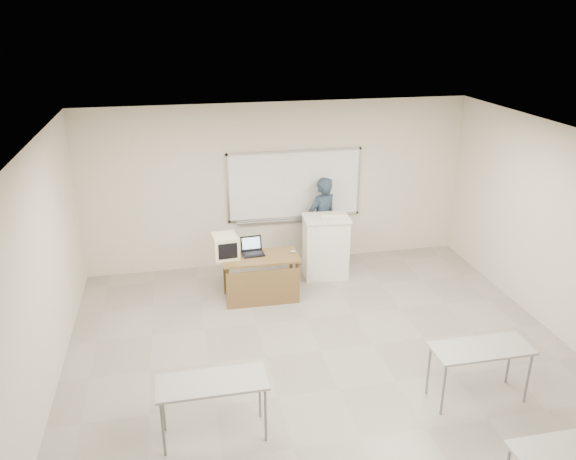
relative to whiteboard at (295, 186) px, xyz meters
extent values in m
cube|color=gray|center=(-0.30, -3.97, -1.49)|extent=(7.00, 8.00, 0.01)
cube|color=white|center=(0.00, 0.00, 0.02)|extent=(2.40, 0.03, 1.20)
cube|color=#B7BABC|center=(0.00, 0.00, 0.64)|extent=(2.48, 0.04, 0.04)
cube|color=#B7BABC|center=(0.00, 0.00, -0.60)|extent=(2.48, 0.04, 0.04)
cube|color=#B7BABC|center=(-1.22, 0.00, 0.02)|extent=(0.04, 0.04, 1.28)
cube|color=#B7BABC|center=(1.22, 0.00, 0.02)|extent=(0.04, 0.04, 1.28)
cube|color=#B7BABC|center=(0.00, -0.05, -0.64)|extent=(2.16, 0.07, 0.02)
cube|color=gray|center=(-1.90, -4.47, -0.77)|extent=(1.20, 0.50, 0.03)
cylinder|color=slate|center=(-2.45, -4.67, -1.13)|extent=(0.03, 0.03, 0.70)
cylinder|color=slate|center=(-1.35, -4.67, -1.13)|extent=(0.03, 0.03, 0.70)
cylinder|color=slate|center=(-2.45, -4.27, -1.13)|extent=(0.03, 0.03, 0.70)
cylinder|color=slate|center=(-1.35, -4.27, -1.13)|extent=(0.03, 0.03, 0.70)
cube|color=gray|center=(1.30, -4.47, -0.77)|extent=(1.20, 0.50, 0.03)
cylinder|color=slate|center=(0.75, -4.67, -1.13)|extent=(0.03, 0.03, 0.70)
cylinder|color=slate|center=(1.85, -4.67, -1.13)|extent=(0.03, 0.03, 0.70)
cylinder|color=slate|center=(0.75, -4.27, -1.13)|extent=(0.03, 0.03, 0.70)
cylinder|color=slate|center=(1.85, -4.27, -1.13)|extent=(0.03, 0.03, 0.70)
cube|color=brown|center=(-0.87, -1.37, -0.75)|extent=(1.25, 0.62, 0.04)
cube|color=brown|center=(-0.87, -1.66, -1.17)|extent=(1.18, 0.03, 0.63)
cylinder|color=#402E15|center=(-1.43, -1.62, -1.12)|extent=(0.06, 0.06, 0.71)
cylinder|color=#402E15|center=(-0.31, -1.62, -1.12)|extent=(0.06, 0.06, 0.71)
cylinder|color=#402E15|center=(-1.43, -1.12, -1.12)|extent=(0.06, 0.06, 0.71)
cylinder|color=#402E15|center=(-0.31, -1.12, -1.12)|extent=(0.06, 0.06, 0.71)
cube|color=white|center=(0.40, -0.77, -0.94)|extent=(0.75, 0.54, 1.08)
cube|color=white|center=(0.40, -0.77, -0.38)|extent=(0.79, 0.58, 0.04)
cube|color=beige|center=(-1.42, -1.22, -0.55)|extent=(0.38, 0.40, 0.36)
cube|color=beige|center=(-1.42, -1.44, -0.55)|extent=(0.40, 0.04, 0.38)
cube|color=black|center=(-1.42, -1.46, -0.55)|extent=(0.30, 0.01, 0.26)
cube|color=black|center=(-0.97, -1.27, -0.72)|extent=(0.35, 0.25, 0.02)
cube|color=black|center=(-0.97, -1.28, -0.71)|extent=(0.29, 0.15, 0.01)
cube|color=black|center=(-0.97, -1.11, -0.59)|extent=(0.35, 0.07, 0.24)
cube|color=#A8C5F8|center=(-0.97, -1.12, -0.59)|extent=(0.30, 0.05, 0.18)
ellipsoid|color=#ADB1B5|center=(-0.32, -1.32, -0.71)|extent=(0.10, 0.07, 0.04)
cube|color=beige|center=(0.55, -0.69, -0.35)|extent=(0.49, 0.22, 0.03)
imported|color=black|center=(0.46, -0.25, -0.64)|extent=(0.73, 0.63, 1.68)
camera|label=1|loc=(-2.12, -9.57, 3.00)|focal=35.00mm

